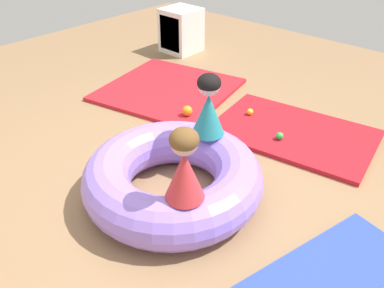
{
  "coord_description": "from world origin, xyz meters",
  "views": [
    {
      "loc": [
        1.64,
        -1.56,
        1.9
      ],
      "look_at": [
        0.03,
        0.21,
        0.35
      ],
      "focal_mm": 37.73,
      "sensor_mm": 36.0,
      "label": 1
    }
  ],
  "objects": [
    {
      "name": "storage_cube",
      "position": [
        -2.01,
        2.22,
        0.28
      ],
      "size": [
        0.44,
        0.44,
        0.56
      ],
      "color": "white",
      "rests_on": "ground"
    },
    {
      "name": "gym_mat_far_right",
      "position": [
        0.23,
        1.34,
        0.02
      ],
      "size": [
        1.51,
        1.11,
        0.04
      ],
      "primitive_type": "cube",
      "rotation": [
        0.0,
        0.0,
        0.16
      ],
      "color": "#B21923",
      "rests_on": "ground"
    },
    {
      "name": "child_in_red",
      "position": [
        0.37,
        -0.23,
        0.56
      ],
      "size": [
        0.32,
        0.32,
        0.47
      ],
      "rotation": [
        0.0,
        0.0,
        0.47
      ],
      "color": "red",
      "rests_on": "inflatable_cushion"
    },
    {
      "name": "play_ball_yellow",
      "position": [
        -0.23,
        1.32,
        0.07
      ],
      "size": [
        0.06,
        0.06,
        0.06
      ],
      "primitive_type": "sphere",
      "color": "yellow",
      "rests_on": "gym_mat_far_right"
    },
    {
      "name": "play_ball_green",
      "position": [
        0.21,
        1.13,
        0.07
      ],
      "size": [
        0.07,
        0.07,
        0.07
      ],
      "primitive_type": "sphere",
      "color": "green",
      "rests_on": "gym_mat_far_right"
    },
    {
      "name": "inflatable_cushion",
      "position": [
        0.03,
        0.01,
        0.17
      ],
      "size": [
        1.26,
        1.26,
        0.34
      ],
      "primitive_type": "torus",
      "color": "#9975EA",
      "rests_on": "ground"
    },
    {
      "name": "child_in_teal",
      "position": [
        -0.0,
        0.42,
        0.57
      ],
      "size": [
        0.33,
        0.33,
        0.47
      ],
      "rotation": [
        0.0,
        0.0,
        2.13
      ],
      "color": "teal",
      "rests_on": "inflatable_cushion"
    },
    {
      "name": "gym_mat_center_rear",
      "position": [
        -1.24,
        1.23,
        0.02
      ],
      "size": [
        1.53,
        1.53,
        0.04
      ],
      "primitive_type": "cube",
      "rotation": [
        0.0,
        0.0,
        0.22
      ],
      "color": "red",
      "rests_on": "ground"
    },
    {
      "name": "play_ball_orange",
      "position": [
        -0.67,
        0.91,
        0.09
      ],
      "size": [
        0.1,
        0.1,
        0.1
      ],
      "primitive_type": "sphere",
      "color": "orange",
      "rests_on": "gym_mat_center_rear"
    },
    {
      "name": "ground_plane",
      "position": [
        0.0,
        0.0,
        0.0
      ],
      "size": [
        8.0,
        8.0,
        0.0
      ],
      "primitive_type": "plane",
      "color": "#93704C"
    }
  ]
}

